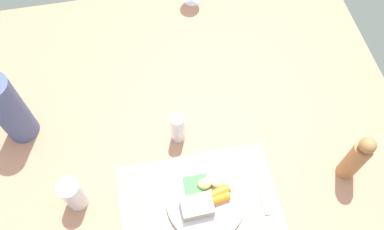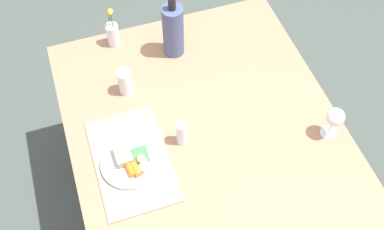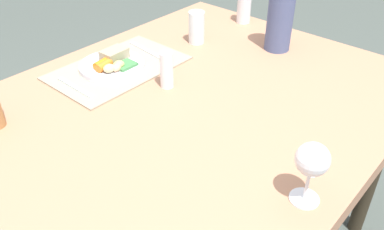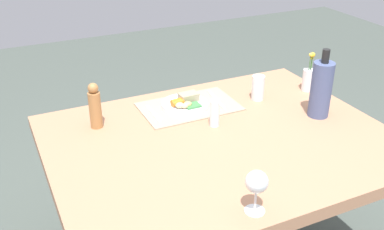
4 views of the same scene
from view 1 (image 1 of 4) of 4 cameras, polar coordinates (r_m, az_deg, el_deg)
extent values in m
plane|color=#475049|center=(1.98, -1.18, -10.13)|extent=(8.00, 8.00, 0.00)
cube|color=#AF7B5A|center=(1.31, -1.75, 0.63)|extent=(1.40, 1.08, 0.05)
cylinder|color=#2F281B|center=(1.94, -21.46, 3.05)|extent=(0.06, 0.06, 0.71)
cylinder|color=#2F281B|center=(1.99, 13.60, 8.61)|extent=(0.06, 0.06, 0.71)
cube|color=gray|center=(1.16, 1.14, -12.02)|extent=(0.45, 0.28, 0.01)
cylinder|color=silver|center=(1.15, 1.95, -12.28)|extent=(0.22, 0.22, 0.02)
cube|color=tan|center=(1.12, 0.75, -12.94)|extent=(0.09, 0.06, 0.04)
cylinder|color=orange|center=(1.13, 3.72, -11.91)|extent=(0.07, 0.03, 0.03)
cylinder|color=orange|center=(1.14, 3.95, -10.94)|extent=(0.06, 0.04, 0.03)
ellipsoid|color=tan|center=(1.14, 1.80, -9.85)|extent=(0.04, 0.03, 0.03)
ellipsoid|color=#D9B380|center=(1.15, 2.63, -9.30)|extent=(0.03, 0.03, 0.02)
ellipsoid|color=#C4BC86|center=(1.14, 3.74, -9.58)|extent=(0.04, 0.03, 0.03)
cube|color=#418346|center=(1.15, 0.64, -9.94)|extent=(0.07, 0.06, 0.01)
cube|color=silver|center=(1.15, -6.36, -13.59)|extent=(0.04, 0.21, 0.00)
cube|color=silver|center=(1.18, 9.73, -9.97)|extent=(0.02, 0.17, 0.00)
cylinder|color=white|center=(1.59, 0.02, 16.17)|extent=(0.07, 0.07, 0.00)
cylinder|color=white|center=(1.19, -2.05, -1.87)|extent=(0.04, 0.04, 0.12)
cylinder|color=#A87341|center=(1.20, 22.15, -6.11)|extent=(0.05, 0.05, 0.16)
sphere|color=#A87341|center=(1.12, 23.86, -4.00)|extent=(0.04, 0.04, 0.04)
cylinder|color=#48557F|center=(1.25, -24.74, 0.69)|extent=(0.09, 0.09, 0.25)
cylinder|color=silver|center=(1.15, -16.64, -10.80)|extent=(0.06, 0.06, 0.12)
cylinder|color=#ADD7C9|center=(1.17, -16.33, -11.19)|extent=(0.06, 0.06, 0.07)
camera|label=2|loc=(1.12, 100.61, 34.31)|focal=43.28mm
camera|label=3|loc=(1.67, 27.76, 40.45)|focal=38.55mm
camera|label=4|loc=(2.27, 21.37, 54.16)|focal=42.64mm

